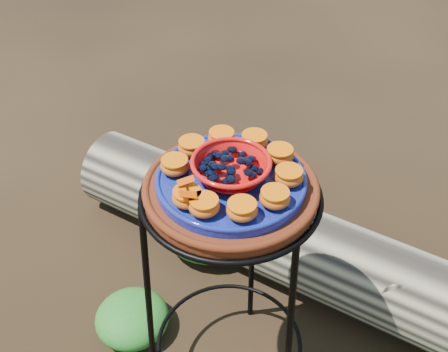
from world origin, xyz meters
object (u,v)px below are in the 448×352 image
(terracotta_saucer, at_px, (231,190))
(cobalt_plate, at_px, (231,181))
(plant_stand, at_px, (230,297))
(driftwood_log, at_px, (273,236))
(red_bowl, at_px, (231,169))

(terracotta_saucer, bearing_deg, cobalt_plate, 0.00)
(plant_stand, bearing_deg, terracotta_saucer, 0.00)
(cobalt_plate, distance_m, driftwood_log, 0.75)
(terracotta_saucer, xyz_separation_m, red_bowl, (0.00, 0.00, 0.06))
(terracotta_saucer, relative_size, driftwood_log, 0.25)
(red_bowl, distance_m, driftwood_log, 0.78)
(plant_stand, relative_size, red_bowl, 4.35)
(plant_stand, distance_m, red_bowl, 0.42)
(plant_stand, relative_size, terracotta_saucer, 1.87)
(plant_stand, height_order, cobalt_plate, cobalt_plate)
(driftwood_log, bearing_deg, plant_stand, -91.09)
(plant_stand, xyz_separation_m, red_bowl, (0.00, 0.00, 0.42))
(terracotta_saucer, xyz_separation_m, driftwood_log, (0.01, 0.45, -0.58))
(cobalt_plate, relative_size, red_bowl, 2.00)
(red_bowl, bearing_deg, plant_stand, 0.00)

